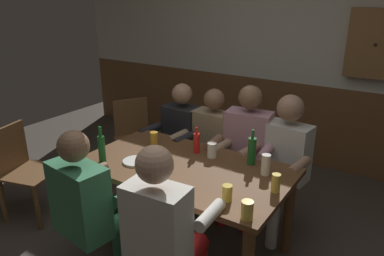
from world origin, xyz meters
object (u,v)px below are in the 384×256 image
plate_0 (136,161)px  pint_glass_3 (276,183)px  person_4 (90,202)px  person_0 (178,136)px  person_3 (282,158)px  dining_table (185,178)px  bottle_0 (197,142)px  bottle_2 (102,148)px  pint_glass_1 (162,176)px  table_candle (151,169)px  chair_empty_near_right (135,136)px  wall_dart_cabinet (376,44)px  chair_empty_near_left (23,169)px  pint_glass_4 (247,210)px  pint_glass_0 (227,193)px  person_2 (246,147)px  pint_glass_2 (266,165)px  pint_glass_5 (212,150)px  bottle_1 (252,151)px  person_5 (164,231)px  person_1 (209,144)px  pint_glass_6 (154,138)px

plate_0 → pint_glass_3: bearing=8.4°
person_4 → person_0: bearing=107.4°
person_3 → pint_glass_3: 0.73m
dining_table → bottle_0: bearing=102.5°
bottle_2 → pint_glass_1: bottle_2 is taller
bottle_0 → bottle_2: bottle_2 is taller
table_candle → bottle_0: (0.08, 0.51, 0.05)m
chair_empty_near_right → wall_dart_cabinet: 2.74m
chair_empty_near_left → pint_glass_4: bearing=75.3°
pint_glass_0 → dining_table: bearing=151.9°
person_2 → bottle_0: bearing=54.0°
bottle_0 → pint_glass_3: bearing=-18.2°
pint_glass_3 → dining_table: bearing=-180.0°
person_2 → bottle_0: person_2 is taller
person_3 → bottle_0: bearing=42.3°
person_2 → chair_empty_near_left: (-1.72, -1.12, -0.22)m
pint_glass_2 → person_0: bearing=156.5°
dining_table → pint_glass_5: size_ratio=13.19×
pint_glass_4 → chair_empty_near_right: bearing=148.7°
person_3 → pint_glass_5: size_ratio=9.93×
pint_glass_2 → pint_glass_5: pint_glass_2 is taller
person_3 → table_candle: bearing=61.1°
bottle_1 → pint_glass_5: size_ratio=2.32×
bottle_0 → chair_empty_near_right: bearing=156.0°
chair_empty_near_right → table_candle: size_ratio=11.00×
person_3 → person_5: size_ratio=0.97×
table_candle → pint_glass_5: size_ratio=0.65×
person_1 → pint_glass_2: size_ratio=7.41×
person_0 → table_candle: bearing=116.6°
person_4 → bottle_0: 1.00m
dining_table → person_5: person_5 is taller
dining_table → pint_glass_5: pint_glass_5 is taller
pint_glass_3 → pint_glass_5: pint_glass_3 is taller
person_4 → chair_empty_near_right: bearing=129.4°
bottle_1 → pint_glass_1: bearing=-119.3°
bottle_0 → bottle_1: 0.48m
bottle_2 → chair_empty_near_left: bearing=-172.7°
person_5 → pint_glass_6: person_5 is taller
person_2 → pint_glass_1: size_ratio=8.52×
bottle_0 → pint_glass_3: (0.79, -0.26, -0.02)m
chair_empty_near_right → pint_glass_2: pint_glass_2 is taller
pint_glass_3 → pint_glass_5: bearing=158.6°
pint_glass_4 → plate_0: bearing=167.7°
plate_0 → bottle_1: bottle_1 is taller
pint_glass_4 → pint_glass_1: bearing=176.0°
dining_table → pint_glass_4: pint_glass_4 is taller
bottle_1 → pint_glass_4: (0.29, -0.70, -0.05)m
table_candle → pint_glass_3: 0.91m
chair_empty_near_left → pint_glass_2: (2.11, 0.62, 0.35)m
plate_0 → pint_glass_5: size_ratio=1.65×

